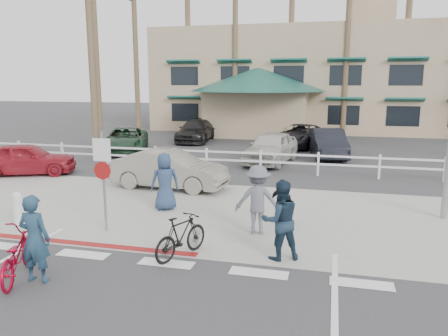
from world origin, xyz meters
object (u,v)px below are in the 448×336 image
(bike_red, at_px, (17,254))
(car_red_compact, at_px, (26,159))
(sign_post, at_px, (104,177))
(car_white_sedan, at_px, (169,169))
(bike_black, at_px, (181,236))

(bike_red, xyz_separation_m, car_red_compact, (-6.48, 8.56, 0.18))
(sign_post, relative_size, car_white_sedan, 0.68)
(sign_post, relative_size, bike_red, 1.54)
(sign_post, relative_size, bike_black, 1.80)
(bike_black, bearing_deg, bike_red, 55.71)
(bike_black, height_order, car_white_sedan, car_white_sedan)
(bike_red, distance_m, bike_black, 3.31)
(bike_black, bearing_deg, sign_post, -1.99)
(sign_post, height_order, bike_red, sign_post)
(bike_red, height_order, bike_black, bike_red)
(bike_red, bearing_deg, sign_post, -118.25)
(sign_post, xyz_separation_m, bike_red, (-0.30, -2.95, -0.96))
(car_white_sedan, bearing_deg, car_red_compact, 88.12)
(bike_red, relative_size, car_red_compact, 0.47)
(sign_post, xyz_separation_m, bike_black, (2.49, -1.16, -0.97))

